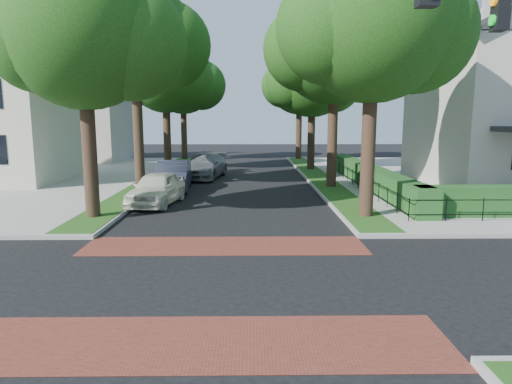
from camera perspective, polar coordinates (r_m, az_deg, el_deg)
ground at (r=11.78m, az=-4.76°, el=-11.02°), size 120.00×120.00×0.00m
crosswalk_far at (r=14.82m, az=-3.90°, el=-6.71°), size 9.00×2.20×0.01m
crosswalk_near at (r=8.86m, az=-6.26°, el=-18.19°), size 9.00×2.20×0.01m
grass_strip_ne at (r=30.72m, az=7.84°, el=1.87°), size 1.60×29.80×0.02m
grass_strip_nw at (r=31.00m, az=-12.31°, el=1.81°), size 1.60×29.80×0.02m
tree_right_near at (r=19.20m, az=14.57°, el=19.64°), size 7.75×6.67×10.66m
tree_right_mid at (r=26.99m, az=9.96°, el=17.48°), size 8.25×7.09×11.22m
tree_right_far at (r=35.68m, az=7.16°, el=13.76°), size 7.25×6.23×9.74m
tree_right_back at (r=44.62m, az=5.56°, el=13.34°), size 7.50×6.45×10.20m
tree_left_near at (r=19.54m, az=-20.33°, el=18.11°), size 7.50×6.45×10.20m
tree_left_mid at (r=27.32m, az=-14.60°, el=17.98°), size 8.00×6.88×11.48m
tree_left_far at (r=35.91m, az=-11.05°, el=13.98°), size 7.00×6.02×9.86m
tree_left_back at (r=44.81m, az=-8.96°, el=13.44°), size 7.75×6.66×10.44m
hedge_main_road at (r=27.12m, az=13.97°, el=1.96°), size 1.00×18.00×1.20m
fence_main_road at (r=26.95m, az=12.31°, el=1.65°), size 0.06×18.00×0.90m
house_left_far at (r=46.01m, az=-21.84°, el=9.83°), size 10.00×9.00×10.14m
parked_car_front at (r=22.03m, az=-12.30°, el=0.45°), size 2.44×4.78×1.56m
parked_car_middle at (r=26.15m, az=-10.30°, el=2.01°), size 2.12×5.19×1.67m
parked_car_rear at (r=31.29m, az=-6.47°, el=3.26°), size 3.17×5.97×1.65m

